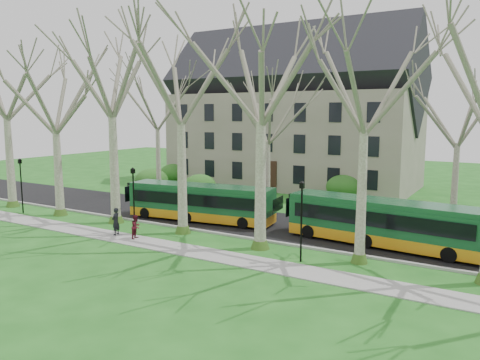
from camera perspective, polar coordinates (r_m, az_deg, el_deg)
name	(u,v)px	position (r m, az deg, el deg)	size (l,w,h in m)	color
ground	(218,242)	(29.31, -2.71, -7.53)	(120.00, 120.00, 0.00)	#1D5D1A
sidewalk	(194,251)	(27.34, -5.64, -8.66)	(70.00, 2.00, 0.06)	gray
road	(260,224)	(33.87, 2.46, -5.33)	(80.00, 8.00, 0.06)	black
curb	(231,235)	(30.51, -1.14, -6.76)	(80.00, 0.25, 0.14)	#A5A39E
building	(293,112)	(52.19, 6.44, 8.25)	(26.50, 12.20, 16.00)	gray
tree_row_verge	(220,128)	(28.49, -2.47, 6.29)	(49.00, 7.00, 14.00)	gray
tree_row_far	(278,137)	(38.49, 4.68, 5.26)	(33.00, 7.00, 12.00)	gray
lamp_row	(208,204)	(27.91, -3.88, -2.91)	(36.22, 0.22, 4.30)	black
hedges	(260,189)	(43.20, 2.40, -1.08)	(30.60, 8.60, 2.00)	#154C1B
bus_lead	(201,202)	(34.52, -4.82, -2.71)	(11.01, 2.29, 2.75)	#164E2A
bus_follow	(383,222)	(29.17, 16.98, -4.95)	(11.41, 2.38, 2.85)	#164E2A
pedestrian_a	(116,221)	(31.54, -14.91, -4.90)	(0.65, 0.43, 1.78)	black
pedestrian_b	(136,227)	(30.38, -12.55, -5.58)	(0.73, 0.57, 1.51)	#52121F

